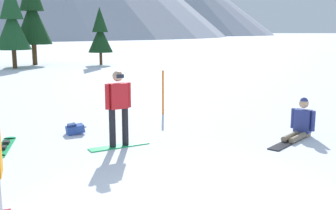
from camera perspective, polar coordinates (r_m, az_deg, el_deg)
name	(u,v)px	position (r m, az deg, el deg)	size (l,w,h in m)	color
snowboarder_midground	(118,107)	(9.26, -7.06, -0.27)	(1.40, 0.95, 1.78)	#19B259
snowboarder_background	(300,124)	(10.67, 18.23, -2.56)	(1.46, 1.59, 1.00)	gray
loose_snowboard_near_right	(5,146)	(10.09, -22.20, -5.48)	(0.63, 1.82, 0.09)	#19B259
backpack_blue	(75,129)	(10.80, -13.09, -3.32)	(0.55, 0.48, 0.29)	#2D4C9E
trail_marker_pole	(163,93)	(12.87, -0.72, 1.78)	(0.06, 0.06, 1.43)	orange
pine_tree_tall	(12,21)	(30.69, -21.29, 11.02)	(2.44, 2.44, 6.07)	#472D19
pine_tree_twin	(32,13)	(33.49, -18.74, 12.25)	(2.84, 2.84, 7.33)	#472D19
pine_tree_leaning	(100,33)	(32.21, -9.61, 9.98)	(1.92, 1.92, 4.48)	#472D19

